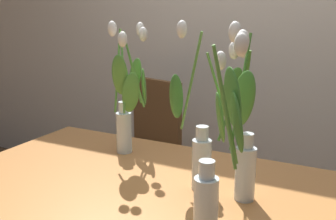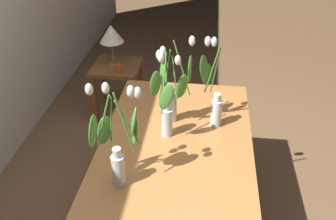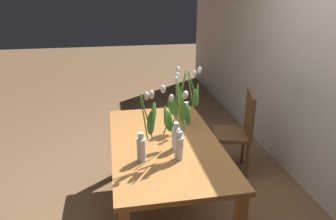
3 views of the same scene
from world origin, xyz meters
TOP-DOWN VIEW (x-y plane):
  - ground_plane at (0.00, 0.00)m, footprint 18.00×18.00m
  - dining_table at (0.00, 0.00)m, footprint 1.60×0.90m
  - tulip_vase_0 at (0.14, 0.07)m, footprint 0.22×0.19m
  - tulip_vase_1 at (0.29, -0.20)m, footprint 0.13×0.16m
  - tulip_vase_2 at (-0.28, 0.25)m, footprint 0.19×0.25m
  - tulip_vase_3 at (0.28, 0.04)m, footprint 0.18×0.21m
  - dining_chair at (-0.59, 0.92)m, footprint 0.49×0.49m

SIDE VIEW (x-z plane):
  - ground_plane at x=0.00m, z-range 0.00..0.00m
  - dining_chair at x=-0.59m, z-range 0.06..0.99m
  - dining_table at x=0.00m, z-range 0.28..1.02m
  - tulip_vase_0 at x=0.14m, z-range 0.63..1.22m
  - tulip_vase_1 at x=0.29m, z-range 0.65..1.22m
  - tulip_vase_3 at x=0.28m, z-range 0.66..1.25m
  - tulip_vase_2 at x=-0.28m, z-range 0.68..1.26m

